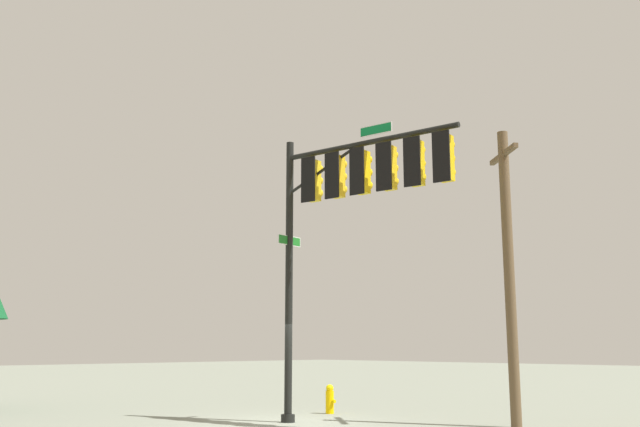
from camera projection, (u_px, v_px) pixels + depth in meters
name	position (u px, v px, depth m)	size (l,w,h in m)	color
ground_plane	(288.00, 422.00, 18.25)	(120.00, 120.00, 0.00)	gray
signal_pole_assembly	(356.00, 193.00, 18.07)	(5.21, 1.57, 7.47)	black
utility_pole	(509.00, 268.00, 17.74)	(1.48, 1.22, 7.39)	brown
fire_hydrant	(330.00, 399.00, 20.64)	(0.33, 0.24, 0.83)	#F1BA02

